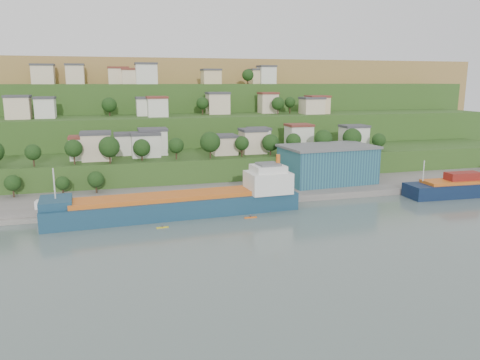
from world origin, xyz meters
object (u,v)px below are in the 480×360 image
object	(u,v)px
cargo_ship_near	(184,205)
warehouse	(327,164)
caravan	(48,206)
kayak_orange	(251,217)

from	to	relation	value
cargo_ship_near	warehouse	world-z (taller)	cargo_ship_near
caravan	warehouse	bearing A→B (deg)	12.64
warehouse	caravan	xyz separation A→B (m)	(-88.83, -10.77, -5.70)
caravan	kayak_orange	bearing A→B (deg)	-12.50
warehouse	caravan	distance (m)	89.66
cargo_ship_near	kayak_orange	size ratio (longest dim) A/B	19.99
warehouse	kayak_orange	distance (m)	46.48
warehouse	caravan	world-z (taller)	warehouse
warehouse	cargo_ship_near	bearing A→B (deg)	-163.15
kayak_orange	cargo_ship_near	bearing A→B (deg)	155.02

